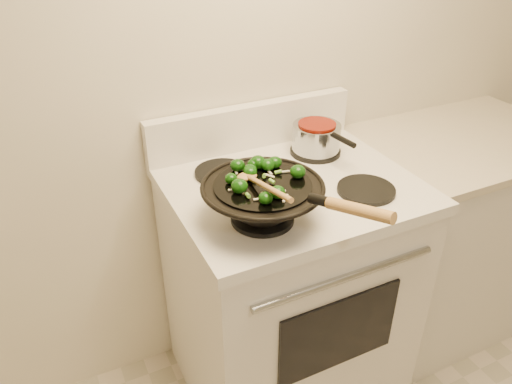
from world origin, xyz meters
name	(u,v)px	position (x,y,z in m)	size (l,w,h in m)	color
stove	(287,288)	(-0.18, 1.17, 0.47)	(0.78, 0.67, 1.08)	white
counter_unit	(447,232)	(0.63, 1.20, 0.46)	(0.85, 0.62, 0.91)	white
wok	(264,199)	(-0.35, 1.02, 0.99)	(0.34, 0.55, 0.19)	black
stirfry	(259,174)	(-0.35, 1.05, 1.05)	(0.23, 0.23, 0.04)	#0D3608
wooden_spoon	(258,182)	(-0.38, 0.99, 1.06)	(0.06, 0.26, 0.07)	#A87B42
saucepan	(317,137)	(0.01, 1.32, 0.98)	(0.17, 0.27, 0.10)	#989CA0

